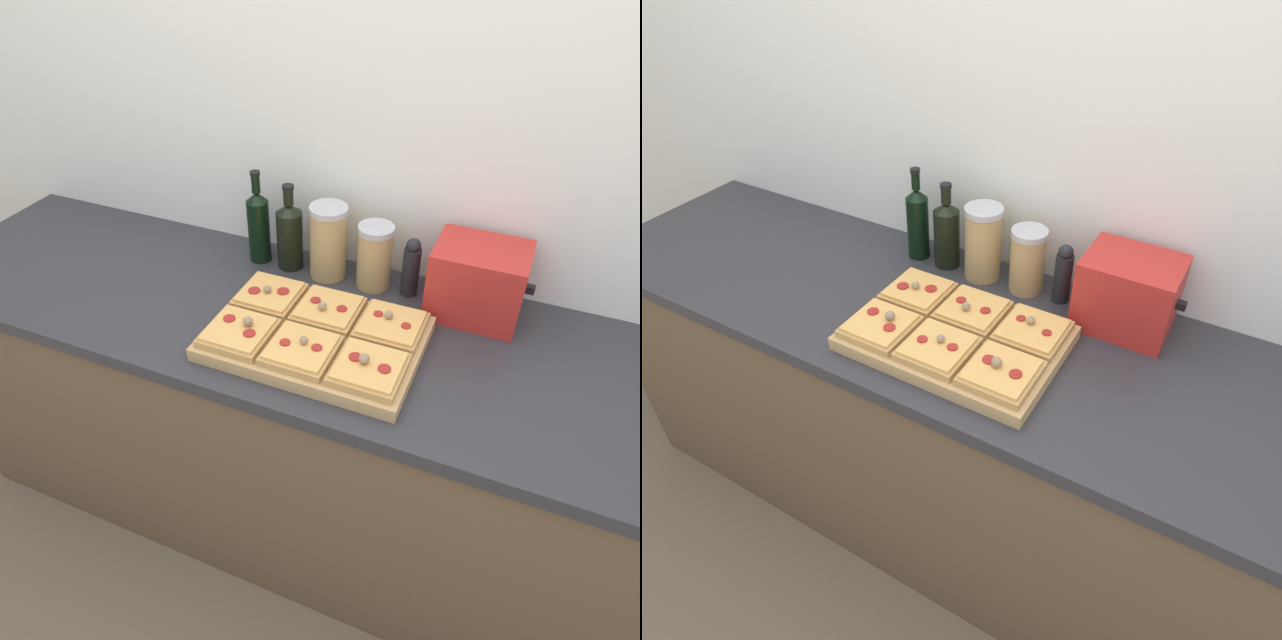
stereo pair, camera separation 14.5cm
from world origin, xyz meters
TOP-DOWN VIEW (x-y plane):
  - ground_plane at (0.00, 0.00)m, footprint 12.00×12.00m
  - wall_back at (0.00, 0.67)m, footprint 6.00×0.06m
  - kitchen_counter at (0.00, 0.32)m, footprint 2.63×0.67m
  - cutting_board at (-0.05, 0.23)m, footprint 0.53×0.36m
  - pizza_slice_back_left at (-0.22, 0.32)m, footprint 0.16×0.16m
  - pizza_slice_back_center at (-0.05, 0.32)m, footprint 0.16×0.16m
  - pizza_slice_back_right at (0.12, 0.32)m, footprint 0.16×0.16m
  - pizza_slice_front_left at (-0.22, 0.15)m, footprint 0.16×0.16m
  - pizza_slice_front_center at (-0.05, 0.15)m, footprint 0.16×0.16m
  - pizza_slice_front_right at (0.12, 0.15)m, footprint 0.16×0.16m
  - olive_oil_bottle at (-0.37, 0.54)m, footprint 0.07×0.07m
  - wine_bottle at (-0.27, 0.54)m, footprint 0.08×0.08m
  - grain_jar_tall at (-0.14, 0.54)m, footprint 0.11×0.11m
  - grain_jar_short at (0.00, 0.54)m, footprint 0.10×0.10m
  - pepper_mill at (0.11, 0.54)m, footprint 0.05×0.05m
  - toaster_oven at (0.29, 0.53)m, footprint 0.27×0.19m

SIDE VIEW (x-z plane):
  - ground_plane at x=0.00m, z-range 0.00..0.00m
  - kitchen_counter at x=0.00m, z-range 0.00..0.92m
  - cutting_board at x=-0.05m, z-range 0.92..0.96m
  - pizza_slice_front_center at x=-0.05m, z-range 0.95..1.00m
  - pizza_slice_back_right at x=0.12m, z-range 0.95..1.00m
  - pizza_slice_back_center at x=-0.05m, z-range 0.95..1.00m
  - pizza_slice_back_left at x=-0.22m, z-range 0.95..1.00m
  - pizza_slice_front_right at x=0.12m, z-range 0.94..1.00m
  - pizza_slice_front_left at x=-0.22m, z-range 0.94..1.00m
  - pepper_mill at x=0.11m, z-range 0.92..1.10m
  - grain_jar_short at x=0.00m, z-range 0.92..1.11m
  - toaster_oven at x=0.29m, z-range 0.92..1.12m
  - wine_bottle at x=-0.27m, z-range 0.90..1.16m
  - grain_jar_tall at x=-0.14m, z-range 0.92..1.14m
  - olive_oil_bottle at x=-0.37m, z-range 0.89..1.18m
  - wall_back at x=0.00m, z-range 0.00..2.50m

